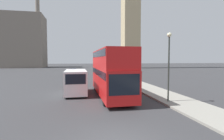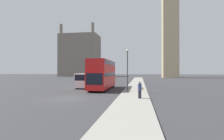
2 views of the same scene
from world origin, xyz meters
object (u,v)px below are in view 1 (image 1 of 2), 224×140
(white_van, at_px, (76,81))
(street_lamp, at_px, (169,56))
(red_double_decker_bus, at_px, (111,71))
(parked_sedan, at_px, (73,72))

(white_van, xyz_separation_m, street_lamp, (7.38, -5.18, 2.49))
(street_lamp, bearing_deg, white_van, 144.94)
(red_double_decker_bus, relative_size, white_van, 1.95)
(street_lamp, distance_m, parked_sedan, 29.03)
(red_double_decker_bus, bearing_deg, parked_sedan, 99.60)
(street_lamp, relative_size, parked_sedan, 1.18)
(white_van, height_order, street_lamp, street_lamp)
(white_van, relative_size, parked_sedan, 1.11)
(red_double_decker_bus, distance_m, street_lamp, 5.59)
(street_lamp, xyz_separation_m, parked_sedan, (-8.15, 27.69, -3.12))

